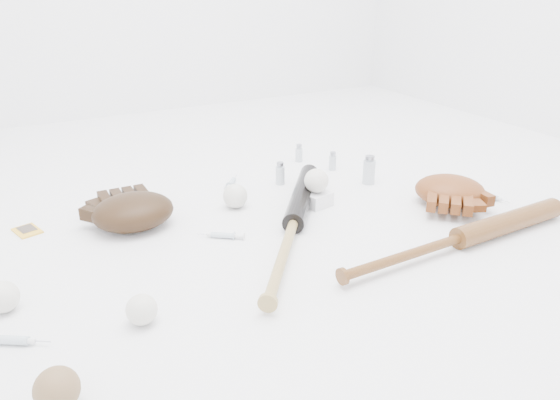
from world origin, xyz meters
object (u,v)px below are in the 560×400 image
bat_wood (460,238)px  pedestal (316,199)px  bat_dark (293,223)px  glove_dark (133,211)px

bat_wood → pedestal: bearing=111.1°
bat_dark → glove_dark: (-0.38, 0.25, 0.02)m
pedestal → bat_dark: bearing=-139.5°
bat_dark → bat_wood: (0.34, -0.29, -0.00)m
bat_wood → glove_dark: glove_dark is taller
pedestal → glove_dark: bearing=167.8°
glove_dark → pedestal: size_ratio=3.43×
bat_dark → pedestal: bearing=-11.8°
bat_wood → pedestal: bat_wood is taller
glove_dark → pedestal: glove_dark is taller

